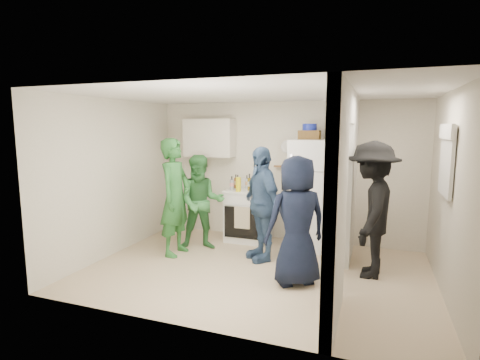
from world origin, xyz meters
name	(u,v)px	position (x,y,z in m)	size (l,w,h in m)	color
floor	(255,271)	(0.00, 0.00, 0.00)	(4.80, 4.80, 0.00)	#C8AC8D
wall_back	(284,172)	(0.00, 1.70, 1.25)	(4.80, 4.80, 0.00)	silver
wall_front	(203,211)	(0.00, -1.70, 1.25)	(4.80, 4.80, 0.00)	silver
wall_left	(114,177)	(-2.40, 0.00, 1.25)	(3.40, 3.40, 0.00)	silver
wall_right	(450,196)	(2.40, 0.00, 1.25)	(3.40, 3.40, 0.00)	silver
ceiling	(257,93)	(0.00, 0.00, 2.50)	(4.80, 4.80, 0.00)	white
partition_pier_back	(351,179)	(1.20, 1.10, 1.25)	(0.12, 1.20, 2.50)	silver
partition_pier_front	(336,207)	(1.20, -1.10, 1.25)	(0.12, 1.20, 2.50)	silver
partition_header	(348,107)	(1.20, 0.00, 2.30)	(0.12, 1.00, 0.40)	silver
stove	(249,215)	(-0.57, 1.37, 0.47)	(0.78, 0.65, 0.93)	white
upper_cabinet	(209,138)	(-1.40, 1.52, 1.85)	(0.95, 0.34, 0.70)	silver
fridge	(313,195)	(0.59, 1.34, 0.92)	(0.76, 0.74, 1.85)	white
wicker_basket	(309,135)	(0.49, 1.39, 1.92)	(0.35, 0.25, 0.15)	brown
blue_bowl	(310,127)	(0.49, 1.39, 2.05)	(0.24, 0.24, 0.11)	#162499
yellow_cup_stack_top	(328,132)	(0.81, 1.24, 1.97)	(0.09, 0.09, 0.25)	#FFAF15
wall_clock	(287,147)	(0.05, 1.68, 1.70)	(0.22, 0.22, 0.03)	white
spice_shelf	(284,166)	(0.00, 1.65, 1.35)	(0.35, 0.08, 0.03)	olive
nook_window	(448,161)	(2.38, 0.20, 1.65)	(0.03, 0.70, 0.80)	black
nook_window_frame	(447,160)	(2.36, 0.20, 1.65)	(0.04, 0.76, 0.86)	white
nook_valance	(447,131)	(2.34, 0.20, 2.00)	(0.04, 0.82, 0.18)	white
yellow_cup_stack_stove	(238,184)	(-0.69, 1.15, 1.06)	(0.09, 0.09, 0.25)	yellow
red_cup	(257,189)	(-0.35, 1.17, 0.99)	(0.09, 0.09, 0.12)	red
person_green_left	(175,197)	(-1.44, 0.27, 0.94)	(0.69, 0.45, 1.88)	#2B6D2D
person_green_center	(201,202)	(-1.16, 0.64, 0.80)	(0.78, 0.61, 1.60)	#377D42
person_denim	(261,204)	(-0.07, 0.50, 0.88)	(1.03, 0.43, 1.76)	#3C5983
person_navy	(297,221)	(0.63, -0.23, 0.85)	(0.83, 0.54, 1.70)	black
person_nook	(371,210)	(1.53, 0.40, 0.94)	(1.21, 0.69, 1.87)	black
bottle_a	(236,181)	(-0.86, 1.48, 1.06)	(0.06, 0.06, 0.25)	brown
bottle_b	(238,182)	(-0.75, 1.30, 1.07)	(0.06, 0.06, 0.27)	#1F5E1F
bottle_c	(247,182)	(-0.65, 1.50, 1.05)	(0.06, 0.06, 0.24)	#B6BFC5
bottle_d	(249,182)	(-0.53, 1.30, 1.08)	(0.07, 0.07, 0.30)	#756214
bottle_e	(257,182)	(-0.46, 1.54, 1.05)	(0.07, 0.07, 0.24)	#9CA5AD
bottle_f	(258,182)	(-0.40, 1.40, 1.08)	(0.07, 0.07, 0.29)	#133514
bottle_g	(266,182)	(-0.29, 1.51, 1.07)	(0.06, 0.06, 0.27)	#A39335
bottle_h	(232,183)	(-0.85, 1.27, 1.06)	(0.07, 0.07, 0.25)	#9C9FA7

